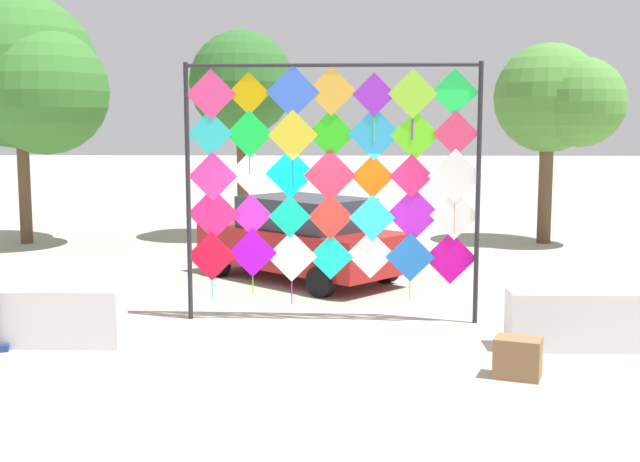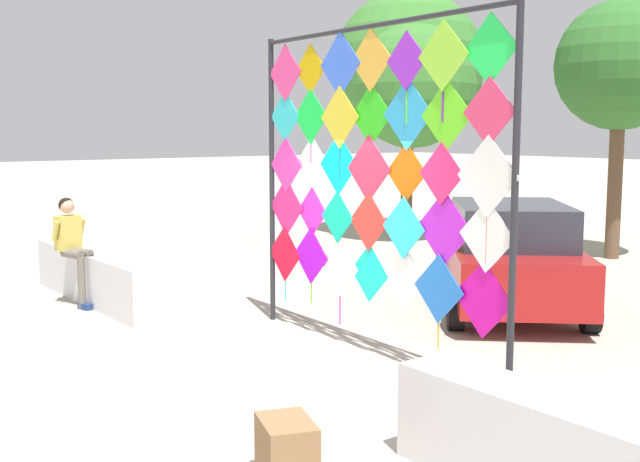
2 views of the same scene
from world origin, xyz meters
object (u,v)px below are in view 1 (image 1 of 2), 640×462
at_px(cardboard_box_large, 518,358).
at_px(tree_broadleaf, 24,73).
at_px(tree_palm_like, 557,101).
at_px(kite_display_rack, 332,172).
at_px(tree_far_right, 241,84).
at_px(parked_car, 302,238).

bearing_deg(cardboard_box_large, tree_broadleaf, 132.89).
bearing_deg(tree_palm_like, cardboard_box_large, -106.09).
bearing_deg(kite_display_rack, tree_palm_like, 56.44).
distance_m(cardboard_box_large, tree_palm_like, 11.54).
distance_m(kite_display_rack, tree_palm_like, 9.61).
bearing_deg(cardboard_box_large, kite_display_rack, 129.15).
distance_m(tree_far_right, tree_broadleaf, 5.17).
xyz_separation_m(parked_car, tree_palm_like, (5.88, 4.74, 2.65)).
bearing_deg(tree_palm_like, kite_display_rack, -123.56).
height_order(tree_palm_like, tree_broadleaf, tree_broadleaf).
xyz_separation_m(tree_far_right, tree_palm_like, (7.66, -0.84, -0.45)).
bearing_deg(tree_broadleaf, tree_palm_like, 1.27).
xyz_separation_m(parked_car, cardboard_box_large, (2.80, -5.91, -0.56)).
bearing_deg(tree_broadleaf, cardboard_box_large, -47.11).
bearing_deg(parked_car, tree_broadleaf, 146.86).
height_order(parked_car, cardboard_box_large, parked_car).
xyz_separation_m(parked_car, tree_far_right, (-1.78, 5.58, 3.10)).
bearing_deg(kite_display_rack, tree_far_right, 105.22).
height_order(cardboard_box_large, tree_far_right, tree_far_right).
xyz_separation_m(kite_display_rack, cardboard_box_large, (2.20, -2.70, -2.00)).
relative_size(parked_car, tree_broadleaf, 0.69).
height_order(cardboard_box_large, tree_palm_like, tree_palm_like).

